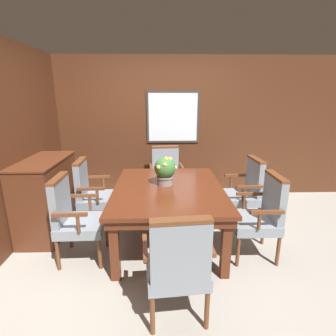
% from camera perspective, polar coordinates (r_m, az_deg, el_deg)
% --- Properties ---
extents(ground_plane, '(14.00, 14.00, 0.00)m').
position_cam_1_polar(ground_plane, '(3.36, -0.76, -16.96)').
color(ground_plane, '#A39E93').
extents(wall_back, '(7.20, 0.08, 2.45)m').
position_cam_1_polar(wall_back, '(4.70, -1.18, 8.57)').
color(wall_back, '#4C2816').
rests_on(wall_back, ground_plane).
extents(dining_table, '(1.32, 1.67, 0.72)m').
position_cam_1_polar(dining_table, '(3.24, 0.08, -5.65)').
color(dining_table, '#562614').
rests_on(dining_table, ground_plane).
extents(chair_right_near, '(0.50, 0.54, 0.97)m').
position_cam_1_polar(chair_right_near, '(3.17, 19.58, -9.29)').
color(chair_right_near, brown).
rests_on(chair_right_near, ground_plane).
extents(chair_left_near, '(0.51, 0.55, 0.97)m').
position_cam_1_polar(chair_left_near, '(3.11, -19.77, -9.79)').
color(chair_left_near, brown).
rests_on(chair_left_near, ground_plane).
extents(chair_right_far, '(0.53, 0.56, 0.97)m').
position_cam_1_polar(chair_right_far, '(3.84, 16.33, -4.59)').
color(chair_right_far, brown).
rests_on(chair_right_far, ground_plane).
extents(chair_head_near, '(0.57, 0.54, 0.97)m').
position_cam_1_polar(chair_head_near, '(2.22, 2.12, -19.98)').
color(chair_head_near, brown).
rests_on(chair_head_near, ground_plane).
extents(chair_left_far, '(0.53, 0.56, 0.97)m').
position_cam_1_polar(chair_left_far, '(3.76, -16.17, -5.01)').
color(chair_left_far, brown).
rests_on(chair_left_far, ground_plane).
extents(chair_head_far, '(0.57, 0.54, 0.97)m').
position_cam_1_polar(chair_head_far, '(4.42, -0.43, -1.26)').
color(chair_head_far, brown).
rests_on(chair_head_far, ground_plane).
extents(potted_plant, '(0.29, 0.27, 0.36)m').
position_cam_1_polar(potted_plant, '(3.25, -0.65, -0.47)').
color(potted_plant, gray).
rests_on(potted_plant, dining_table).
extents(sideboard_cabinet, '(0.51, 1.09, 1.00)m').
position_cam_1_polar(sideboard_cabinet, '(3.87, -24.79, -5.60)').
color(sideboard_cabinet, '#512816').
rests_on(sideboard_cabinet, ground_plane).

